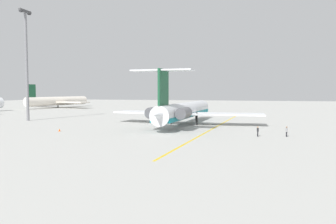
{
  "coord_description": "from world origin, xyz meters",
  "views": [
    {
      "loc": [
        -75.83,
        -7.25,
        7.53
      ],
      "look_at": [
        -4.74,
        11.11,
        2.69
      ],
      "focal_mm": 34.49,
      "sensor_mm": 36.0,
      "label": 1
    }
  ],
  "objects": [
    {
      "name": "taxiway_centreline",
      "position": [
        -4.74,
        -0.57,
        0.0
      ],
      "size": [
        77.18,
        7.05,
        0.01
      ],
      "primitive_type": "cube",
      "rotation": [
        0.0,
        0.0,
        -0.09
      ],
      "color": "gold",
      "rests_on": "ground"
    },
    {
      "name": "light_mast",
      "position": [
        -6.17,
        47.26,
        14.97
      ],
      "size": [
        4.0,
        0.7,
        27.48
      ],
      "color": "slate",
      "rests_on": "ground"
    },
    {
      "name": "ground_crew_near_nose",
      "position": [
        -20.32,
        -12.95,
        1.09
      ],
      "size": [
        0.36,
        0.29,
        1.72
      ],
      "rotation": [
        0.0,
        0.0,
        2.22
      ],
      "color": "black",
      "rests_on": "ground"
    },
    {
      "name": "ground_crew_near_tail",
      "position": [
        -21.19,
        -8.39,
        1.07
      ],
      "size": [
        0.34,
        0.31,
        1.69
      ],
      "rotation": [
        0.0,
        0.0,
        2.29
      ],
      "color": "black",
      "rests_on": "ground"
    },
    {
      "name": "ground",
      "position": [
        0.0,
        0.0,
        0.0
      ],
      "size": [
        353.06,
        353.06,
        0.0
      ],
      "primitive_type": "plane",
      "color": "#ADADA8"
    },
    {
      "name": "main_jetliner",
      "position": [
        -5.84,
        7.19,
        3.12
      ],
      "size": [
        39.29,
        34.83,
        11.44
      ],
      "rotation": [
        0.0,
        0.0,
        -0.07
      ],
      "color": "silver",
      "rests_on": "ground"
    },
    {
      "name": "safety_cone_nose",
      "position": [
        -23.32,
        27.14,
        0.28
      ],
      "size": [
        0.4,
        0.4,
        0.55
      ],
      "primitive_type": "cone",
      "color": "#EA590F",
      "rests_on": "ground"
    },
    {
      "name": "airliner_mid_right",
      "position": [
        51.83,
        75.98,
        2.99
      ],
      "size": [
        33.57,
        33.55,
        10.15
      ],
      "rotation": [
        0.0,
        0.0,
        -0.27
      ],
      "color": "silver",
      "rests_on": "ground"
    }
  ]
}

